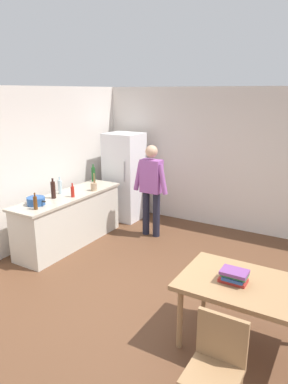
{
  "coord_description": "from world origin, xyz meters",
  "views": [
    {
      "loc": [
        2.09,
        -3.57,
        2.62
      ],
      "look_at": [
        -0.61,
        1.02,
        1.1
      ],
      "focal_mm": 33.18,
      "sensor_mm": 36.0,
      "label": 1
    }
  ],
  "objects_px": {
    "bottle_beer_brown": "(35,203)",
    "book_stack": "(234,276)",
    "refrigerator": "(124,177)",
    "chair": "(216,363)",
    "bottle_water_clear": "(60,187)",
    "bottle_wine_green": "(93,174)",
    "utensil_jar": "(94,186)",
    "bottle_wine_dark": "(53,190)",
    "dining_table": "(249,291)",
    "person": "(151,185)",
    "bottle_sauce_red": "(73,191)",
    "cooking_pot": "(36,201)"
  },
  "relations": [
    {
      "from": "bottle_beer_brown",
      "to": "book_stack",
      "type": "distance_m",
      "value": 3.15
    },
    {
      "from": "refrigerator",
      "to": "book_stack",
      "type": "xyz_separation_m",
      "value": [
        3.15,
        -2.75,
        -0.08
      ]
    },
    {
      "from": "bottle_beer_brown",
      "to": "book_stack",
      "type": "xyz_separation_m",
      "value": [
        3.13,
        -0.31,
        -0.19
      ]
    },
    {
      "from": "dining_table",
      "to": "bottle_wine_green",
      "type": "distance_m",
      "value": 4.18
    },
    {
      "from": "person",
      "to": "bottle_sauce_red",
      "type": "distance_m",
      "value": 1.42
    },
    {
      "from": "utensil_jar",
      "to": "bottle_wine_dark",
      "type": "xyz_separation_m",
      "value": [
        -0.28,
        -0.71,
        0.07
      ]
    },
    {
      "from": "bottle_beer_brown",
      "to": "refrigerator",
      "type": "bearing_deg",
      "value": 90.4
    },
    {
      "from": "bottle_beer_brown",
      "to": "book_stack",
      "type": "height_order",
      "value": "bottle_beer_brown"
    },
    {
      "from": "book_stack",
      "to": "utensil_jar",
      "type": "bearing_deg",
      "value": 152.37
    },
    {
      "from": "book_stack",
      "to": "dining_table",
      "type": "bearing_deg",
      "value": 18.78
    },
    {
      "from": "bottle_beer_brown",
      "to": "book_stack",
      "type": "relative_size",
      "value": 0.93
    },
    {
      "from": "bottle_water_clear",
      "to": "bottle_sauce_red",
      "type": "bearing_deg",
      "value": -7.42
    },
    {
      "from": "bottle_beer_brown",
      "to": "bottle_wine_green",
      "type": "bearing_deg",
      "value": 100.36
    },
    {
      "from": "dining_table",
      "to": "chair",
      "type": "relative_size",
      "value": 1.54
    },
    {
      "from": "refrigerator",
      "to": "dining_table",
      "type": "xyz_separation_m",
      "value": [
        3.3,
        -2.7,
        -0.23
      ]
    },
    {
      "from": "bottle_water_clear",
      "to": "bottle_wine_green",
      "type": "xyz_separation_m",
      "value": [
        -0.05,
        0.99,
        0.02
      ]
    },
    {
      "from": "cooking_pot",
      "to": "book_stack",
      "type": "relative_size",
      "value": 1.43
    },
    {
      "from": "bottle_water_clear",
      "to": "bottle_sauce_red",
      "type": "distance_m",
      "value": 0.32
    },
    {
      "from": "dining_table",
      "to": "chair",
      "type": "xyz_separation_m",
      "value": [
        -0.0,
        -0.97,
        -0.14
      ]
    },
    {
      "from": "bottle_beer_brown",
      "to": "bottle_water_clear",
      "type": "bearing_deg",
      "value": 108.64
    },
    {
      "from": "cooking_pot",
      "to": "book_stack",
      "type": "xyz_separation_m",
      "value": [
        3.3,
        -0.48,
        -0.14
      ]
    },
    {
      "from": "bottle_water_clear",
      "to": "dining_table",
      "type": "bearing_deg",
      "value": -16.88
    },
    {
      "from": "bottle_wine_green",
      "to": "refrigerator",
      "type": "bearing_deg",
      "value": 63.45
    },
    {
      "from": "refrigerator",
      "to": "bottle_wine_green",
      "type": "relative_size",
      "value": 5.29
    },
    {
      "from": "bottle_sauce_red",
      "to": "book_stack",
      "type": "distance_m",
      "value": 3.28
    },
    {
      "from": "bottle_wine_green",
      "to": "person",
      "type": "bearing_deg",
      "value": 3.41
    },
    {
      "from": "cooking_pot",
      "to": "book_stack",
      "type": "bearing_deg",
      "value": -8.26
    },
    {
      "from": "dining_table",
      "to": "bottle_wine_dark",
      "type": "bearing_deg",
      "value": 166.63
    },
    {
      "from": "chair",
      "to": "bottle_beer_brown",
      "type": "relative_size",
      "value": 3.5
    },
    {
      "from": "dining_table",
      "to": "bottle_sauce_red",
      "type": "relative_size",
      "value": 5.83
    },
    {
      "from": "person",
      "to": "chair",
      "type": "xyz_separation_m",
      "value": [
        2.35,
        -3.11,
        -0.44
      ]
    },
    {
      "from": "cooking_pot",
      "to": "utensil_jar",
      "type": "xyz_separation_m",
      "value": [
        0.27,
        1.11,
        0.02
      ]
    },
    {
      "from": "dining_table",
      "to": "bottle_water_clear",
      "type": "bearing_deg",
      "value": 163.12
    },
    {
      "from": "person",
      "to": "chair",
      "type": "bearing_deg",
      "value": -52.97
    },
    {
      "from": "utensil_jar",
      "to": "bottle_wine_dark",
      "type": "bearing_deg",
      "value": -111.84
    },
    {
      "from": "person",
      "to": "bottle_water_clear",
      "type": "relative_size",
      "value": 5.67
    },
    {
      "from": "bottle_wine_green",
      "to": "bottle_water_clear",
      "type": "bearing_deg",
      "value": -86.86
    },
    {
      "from": "cooking_pot",
      "to": "bottle_sauce_red",
      "type": "relative_size",
      "value": 1.67
    },
    {
      "from": "utensil_jar",
      "to": "bottle_wine_dark",
      "type": "height_order",
      "value": "bottle_wine_dark"
    },
    {
      "from": "refrigerator",
      "to": "cooking_pot",
      "type": "distance_m",
      "value": 2.28
    },
    {
      "from": "cooking_pot",
      "to": "bottle_water_clear",
      "type": "distance_m",
      "value": 0.66
    },
    {
      "from": "refrigerator",
      "to": "utensil_jar",
      "type": "distance_m",
      "value": 1.17
    },
    {
      "from": "bottle_wine_green",
      "to": "bottle_wine_dark",
      "type": "distance_m",
      "value": 1.26
    },
    {
      "from": "bottle_wine_green",
      "to": "utensil_jar",
      "type": "bearing_deg",
      "value": -51.24
    },
    {
      "from": "bottle_water_clear",
      "to": "bottle_wine_dark",
      "type": "relative_size",
      "value": 0.88
    },
    {
      "from": "chair",
      "to": "utensil_jar",
      "type": "relative_size",
      "value": 2.84
    },
    {
      "from": "person",
      "to": "chair",
      "type": "distance_m",
      "value": 3.93
    },
    {
      "from": "person",
      "to": "bottle_beer_brown",
      "type": "xyz_separation_m",
      "value": [
        -0.93,
        -1.89,
        0.03
      ]
    },
    {
      "from": "book_stack",
      "to": "refrigerator",
      "type": "bearing_deg",
      "value": 138.83
    },
    {
      "from": "bottle_beer_brown",
      "to": "bottle_wine_dark",
      "type": "distance_m",
      "value": 0.6
    }
  ]
}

